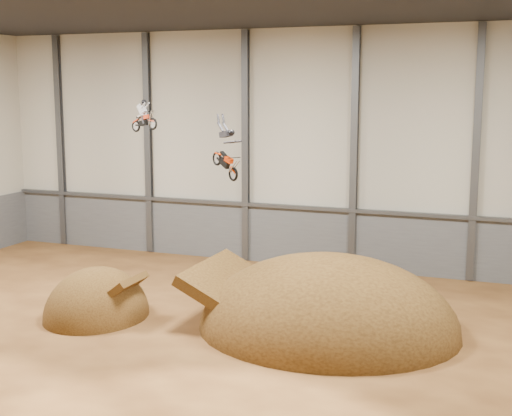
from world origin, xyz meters
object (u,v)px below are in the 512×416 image
Objects in this scene: takeoff_ramp at (97,317)px; fmx_rider_a at (145,114)px; fmx_rider_b at (223,147)px; landing_ramp at (327,330)px.

fmx_rider_a reaches higher than takeoff_ramp.
fmx_rider_a reaches higher than fmx_rider_b.
takeoff_ramp is at bearing -143.51° from fmx_rider_b.
fmx_rider_a is at bearing 177.29° from fmx_rider_b.
landing_ramp is (10.53, 2.03, 0.00)m from takeoff_ramp.
fmx_rider_b is at bearing -15.07° from fmx_rider_a.
fmx_rider_b is at bearing -160.48° from landing_ramp.
landing_ramp is 9.26m from fmx_rider_b.
landing_ramp reaches higher than takeoff_ramp.
landing_ramp is at bearing 10.94° from takeoff_ramp.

